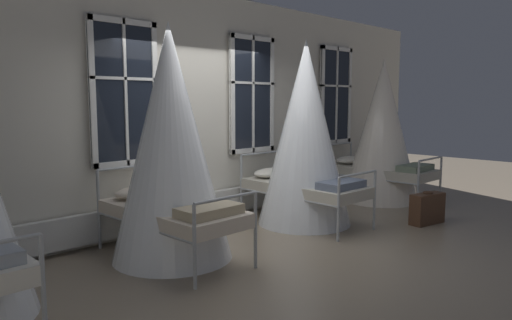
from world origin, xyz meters
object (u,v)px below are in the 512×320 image
(cot_second, at_px, (171,147))
(cot_third, at_px, (305,136))
(suitcase_dark, at_px, (427,208))
(cot_fourth, at_px, (382,133))

(cot_second, height_order, cot_third, cot_third)
(suitcase_dark, bearing_deg, cot_third, 144.32)
(cot_fourth, relative_size, suitcase_dark, 4.21)
(cot_fourth, height_order, suitcase_dark, cot_fourth)
(cot_third, height_order, suitcase_dark, cot_third)
(cot_fourth, distance_m, suitcase_dark, 1.94)
(cot_fourth, bearing_deg, suitcase_dark, 143.31)
(cot_second, xyz_separation_m, suitcase_dark, (3.45, -1.35, -1.03))
(cot_third, xyz_separation_m, cot_fourth, (2.21, 0.06, -0.06))
(cot_third, bearing_deg, suitcase_dark, -135.43)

